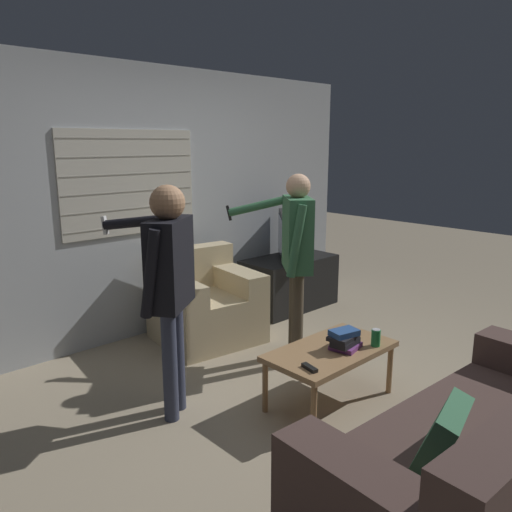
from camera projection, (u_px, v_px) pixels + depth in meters
ground_plane at (311, 401)px, 3.64m from camera, size 16.00×16.00×0.00m
wall_back at (153, 202)px, 4.80m from camera, size 5.20×0.08×2.55m
couch_blue at (491, 464)px, 2.42m from camera, size 2.03×0.99×0.87m
armchair_beige at (204, 304)px, 4.74m from camera, size 0.98×0.93×0.85m
coffee_table at (331, 354)px, 3.55m from camera, size 0.95×0.52×0.41m
tv_stand at (289, 283)px, 5.66m from camera, size 1.08×0.57×0.58m
tv at (290, 236)px, 5.54m from camera, size 0.72×0.77×0.51m
person_left_standing at (169, 273)px, 3.26m from camera, size 0.52×0.82×1.59m
person_right_standing at (296, 245)px, 4.13m from camera, size 0.53×0.82×1.60m
book_stack at (345, 340)px, 3.52m from camera, size 0.25×0.22×0.14m
soda_can at (376, 338)px, 3.57m from camera, size 0.07×0.07×0.13m
spare_remote at (310, 368)px, 3.21m from camera, size 0.07×0.14×0.02m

